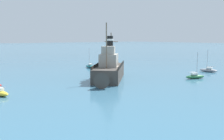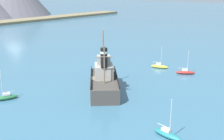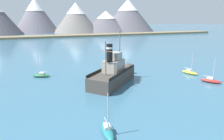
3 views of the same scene
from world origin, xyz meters
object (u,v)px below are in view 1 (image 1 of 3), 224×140
Objects in this scene: old_tugboat at (109,70)px; sailboat_green at (195,76)px; sailboat_grey at (208,70)px; sailboat_teal at (90,66)px.

sailboat_green is (-13.10, 9.06, -1.40)m from old_tugboat.
sailboat_grey is 1.00× the size of sailboat_teal.
sailboat_grey is 10.36m from sailboat_green.
old_tugboat is at bearing -15.02° from sailboat_grey.
old_tugboat reaches higher than sailboat_teal.
sailboat_grey is at bearing -163.92° from sailboat_green.
old_tugboat is at bearing -34.67° from sailboat_green.
sailboat_teal is (6.17, -25.23, 0.00)m from sailboat_green.
sailboat_grey and sailboat_teal have the same top height.
old_tugboat is 23.91m from sailboat_grey.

